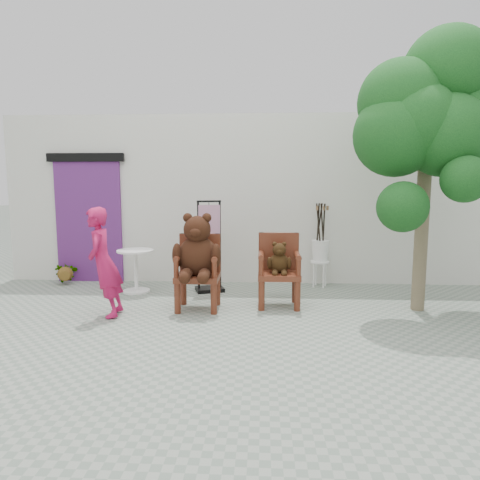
{
  "coord_description": "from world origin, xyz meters",
  "views": [
    {
      "loc": [
        0.17,
        -5.02,
        1.78
      ],
      "look_at": [
        -0.17,
        1.3,
        0.95
      ],
      "focal_mm": 32.0,
      "sensor_mm": 36.0,
      "label": 1
    }
  ],
  "objects": [
    {
      "name": "chair_small",
      "position": [
        0.41,
        1.16,
        0.61
      ],
      "size": [
        0.61,
        0.56,
        1.06
      ],
      "color": "#4A1D10",
      "rests_on": "ground"
    },
    {
      "name": "ground_plane",
      "position": [
        0.0,
        0.0,
        0.0
      ],
      "size": [
        60.0,
        60.0,
        0.0
      ],
      "primitive_type": "plane",
      "color": "gray",
      "rests_on": "ground"
    },
    {
      "name": "cafe_table",
      "position": [
        -1.93,
        1.82,
        0.44
      ],
      "size": [
        0.6,
        0.6,
        0.7
      ],
      "rotation": [
        0.0,
        0.0,
        0.07
      ],
      "color": "white",
      "rests_on": "ground"
    },
    {
      "name": "person",
      "position": [
        -1.96,
        0.5,
        0.74
      ],
      "size": [
        0.41,
        0.58,
        1.47
      ],
      "primitive_type": "imported",
      "rotation": [
        0.0,
        0.0,
        -1.45
      ],
      "color": "#B6164D",
      "rests_on": "ground"
    },
    {
      "name": "doorway",
      "position": [
        -3.0,
        2.58,
        1.16
      ],
      "size": [
        1.4,
        0.11,
        2.33
      ],
      "color": "#582266",
      "rests_on": "ground"
    },
    {
      "name": "chair_big",
      "position": [
        -0.75,
        0.9,
        0.77
      ],
      "size": [
        0.68,
        0.72,
        1.38
      ],
      "color": "#4A1D10",
      "rests_on": "ground"
    },
    {
      "name": "display_stand",
      "position": [
        -0.72,
        1.94,
        0.58
      ],
      "size": [
        0.54,
        0.47,
        1.51
      ],
      "rotation": [
        0.0,
        0.0,
        0.32
      ],
      "color": "black",
      "rests_on": "ground"
    },
    {
      "name": "back_wall",
      "position": [
        0.0,
        3.1,
        1.5
      ],
      "size": [
        9.0,
        1.0,
        3.0
      ],
      "primitive_type": "cube",
      "color": "silver",
      "rests_on": "ground"
    },
    {
      "name": "stool_bucket",
      "position": [
        1.16,
        2.35,
        0.64
      ],
      "size": [
        0.32,
        0.32,
        1.45
      ],
      "rotation": [
        0.0,
        0.0,
        -0.35
      ],
      "color": "white",
      "rests_on": "ground"
    },
    {
      "name": "potted_plant",
      "position": [
        -3.36,
        2.35,
        0.22
      ],
      "size": [
        0.5,
        0.47,
        0.44
      ],
      "primitive_type": "imported",
      "rotation": [
        0.0,
        0.0,
        0.38
      ],
      "color": "#0E3514",
      "rests_on": "ground"
    },
    {
      "name": "tree",
      "position": [
        2.43,
        0.95,
        2.61
      ],
      "size": [
        2.15,
        1.73,
        3.84
      ],
      "rotation": [
        0.0,
        0.0,
        0.31
      ],
      "color": "brown",
      "rests_on": "ground"
    }
  ]
}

